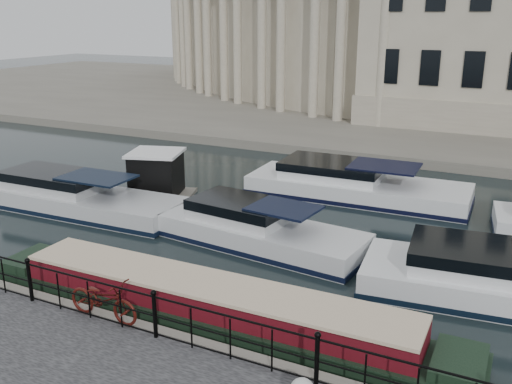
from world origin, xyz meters
TOP-DOWN VIEW (x-y plane):
  - ground_plane at (0.00, 0.00)m, footprint 160.00×160.00m
  - far_bank at (0.00, 39.00)m, footprint 120.00×42.00m
  - railing at (0.00, -2.25)m, footprint 24.14×0.14m
  - civic_building at (-1.00, 34.71)m, footprint 53.55×31.84m
  - bicycle at (-1.64, -2.13)m, footprint 2.06×0.74m
  - narrowboat at (0.32, -0.37)m, footprint 13.73×2.02m
  - harbour_hut at (-7.30, 7.84)m, footprint 3.57×3.25m
  - cabin_cruisers at (0.70, 7.49)m, footprint 26.72×11.09m

SIDE VIEW (x-z plane):
  - ground_plane at x=0.00m, z-range 0.00..0.00m
  - far_bank at x=0.00m, z-range 0.00..0.55m
  - narrowboat at x=0.32m, z-range -0.39..1.12m
  - cabin_cruisers at x=0.70m, z-range -0.63..1.36m
  - harbour_hut at x=-7.30m, z-range -0.14..2.04m
  - bicycle at x=-1.64m, z-range 0.55..1.63m
  - railing at x=0.00m, z-range 0.59..1.81m
  - civic_building at x=-1.00m, z-range -1.39..15.46m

